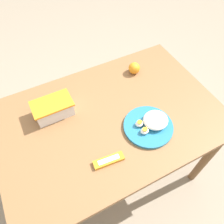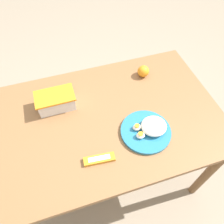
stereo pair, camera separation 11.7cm
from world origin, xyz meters
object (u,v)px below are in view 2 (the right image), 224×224
(orange_fruit, at_px, (143,71))
(candy_bar, at_px, (99,159))
(food_container, at_px, (56,102))
(rice_plate, at_px, (148,129))

(orange_fruit, bearing_deg, candy_bar, -131.55)
(food_container, xyz_separation_m, rice_plate, (0.42, -0.31, -0.02))
(candy_bar, bearing_deg, orange_fruit, 48.45)
(orange_fruit, bearing_deg, rice_plate, -108.68)
(food_container, bearing_deg, rice_plate, -36.38)
(food_container, bearing_deg, candy_bar, -70.37)
(food_container, relative_size, rice_plate, 0.81)
(rice_plate, bearing_deg, orange_fruit, 71.32)
(food_container, relative_size, candy_bar, 1.38)
(orange_fruit, xyz_separation_m, candy_bar, (-0.42, -0.47, -0.03))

